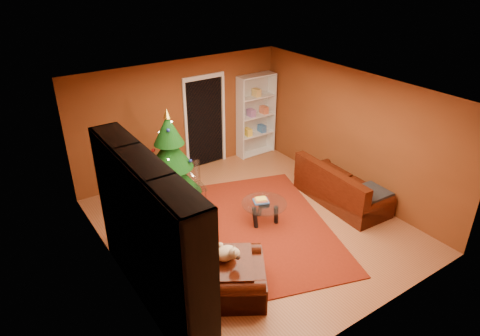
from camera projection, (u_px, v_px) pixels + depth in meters
floor at (252, 226)px, 8.11m from camera, size 5.00×5.50×0.05m
ceiling at (254, 91)px, 6.90m from camera, size 5.00×5.50×0.05m
wall_back at (180, 118)px, 9.55m from camera, size 5.00×0.05×2.60m
wall_left at (113, 207)px, 6.25m from camera, size 0.05×5.50×2.60m
wall_right at (353, 133)px, 8.77m from camera, size 0.05×5.50×2.60m
doorway at (205, 124)px, 9.93m from camera, size 1.06×0.60×2.16m
rug at (243, 230)px, 7.95m from camera, size 4.10×4.44×0.02m
media_unit at (150, 235)px, 5.91m from camera, size 0.46×2.99×2.29m
christmas_tree at (171, 160)px, 8.34m from camera, size 1.44×1.44×2.06m
gift_box_teal at (155, 190)px, 9.00m from camera, size 0.33×0.33×0.29m
gift_box_green at (154, 191)px, 8.98m from camera, size 0.35×0.35×0.28m
gift_box_red at (143, 181)px, 9.40m from camera, size 0.29×0.29×0.24m
white_bookshelf at (256, 116)px, 10.50m from camera, size 0.97×0.35×2.09m
armchair at (230, 267)px, 6.35m from camera, size 1.60×1.60×0.91m
dog at (226, 253)px, 6.29m from camera, size 0.47×0.50×0.29m
sofa at (343, 183)px, 8.67m from camera, size 0.99×2.03×0.86m
coffee_table at (264, 212)px, 8.08m from camera, size 1.11×1.11×0.53m
acrylic_chair at (194, 188)px, 8.54m from camera, size 0.48×0.51×0.82m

